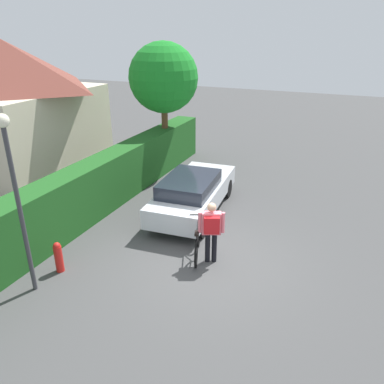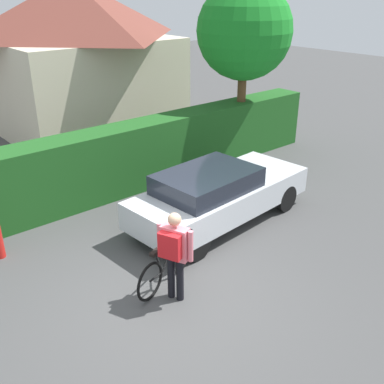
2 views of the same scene
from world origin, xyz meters
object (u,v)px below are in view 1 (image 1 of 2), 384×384
Objects in this scene: tree_kerbside at (164,78)px; fire_hydrant at (58,257)px; bicycle at (198,242)px; parked_car_near at (193,192)px; person_rider at (211,227)px; street_lamp at (14,183)px.

tree_kerbside reaches higher than fire_hydrant.
bicycle is 2.01× the size of fire_hydrant.
tree_kerbside is at bearing 33.75° from bicycle.
parked_car_near is at bearing -22.04° from fire_hydrant.
parked_car_near reaches higher than fire_hydrant.
person_rider is 2.06× the size of fire_hydrant.
street_lamp reaches higher than fire_hydrant.
fire_hydrant is (-1.87, 3.31, -0.60)m from person_rider.
bicycle is 0.31× the size of tree_kerbside.
street_lamp reaches higher than person_rider.
bicycle is 0.40× the size of street_lamp.
person_rider is 0.41× the size of street_lamp.
street_lamp is (-2.67, 3.36, 1.65)m from person_rider.
parked_car_near is 2.92m from person_rider.
person_rider reaches higher than parked_car_near.
street_lamp is at bearing 133.91° from bicycle.
street_lamp reaches higher than bicycle.
fire_hydrant is (-4.33, 1.75, -0.31)m from parked_car_near.
tree_kerbside is at bearing 35.89° from person_rider.
person_rider reaches higher than fire_hydrant.
tree_kerbside is (8.72, 1.03, 1.10)m from street_lamp.
parked_car_near is 1.12× the size of street_lamp.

